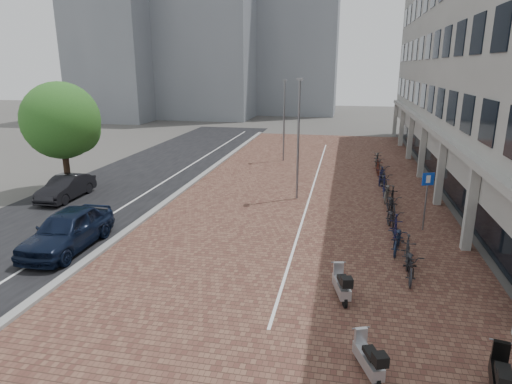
{
  "coord_description": "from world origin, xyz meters",
  "views": [
    {
      "loc": [
        3.99,
        -13.37,
        6.95
      ],
      "look_at": [
        0.0,
        6.0,
        1.3
      ],
      "focal_mm": 30.97,
      "sensor_mm": 36.0,
      "label": 1
    }
  ],
  "objects_px": {
    "scooter_back": "(368,357)",
    "parking_sign": "(427,192)",
    "car_navy": "(67,230)",
    "scooter_mid": "(501,378)",
    "scooter_front": "(342,284)",
    "car_dark": "(66,188)"
  },
  "relations": [
    {
      "from": "car_navy",
      "to": "scooter_back",
      "type": "relative_size",
      "value": 3.33
    },
    {
      "from": "car_navy",
      "to": "scooter_front",
      "type": "bearing_deg",
      "value": -10.64
    },
    {
      "from": "car_navy",
      "to": "scooter_back",
      "type": "xyz_separation_m",
      "value": [
        11.27,
        -5.26,
        -0.31
      ]
    },
    {
      "from": "car_navy",
      "to": "parking_sign",
      "type": "bearing_deg",
      "value": 18.48
    },
    {
      "from": "scooter_mid",
      "to": "car_navy",
      "type": "bearing_deg",
      "value": 170.52
    },
    {
      "from": "scooter_front",
      "to": "parking_sign",
      "type": "height_order",
      "value": "parking_sign"
    },
    {
      "from": "car_navy",
      "to": "car_dark",
      "type": "height_order",
      "value": "car_navy"
    },
    {
      "from": "parking_sign",
      "to": "scooter_back",
      "type": "bearing_deg",
      "value": -128.08
    },
    {
      "from": "scooter_mid",
      "to": "parking_sign",
      "type": "xyz_separation_m",
      "value": [
        0.0,
        10.46,
        1.21
      ]
    },
    {
      "from": "car_navy",
      "to": "parking_sign",
      "type": "xyz_separation_m",
      "value": [
        14.0,
        4.94,
        0.97
      ]
    },
    {
      "from": "scooter_mid",
      "to": "scooter_back",
      "type": "bearing_deg",
      "value": -173.45
    },
    {
      "from": "scooter_mid",
      "to": "parking_sign",
      "type": "height_order",
      "value": "parking_sign"
    },
    {
      "from": "scooter_front",
      "to": "parking_sign",
      "type": "distance_m",
      "value": 7.66
    },
    {
      "from": "car_dark",
      "to": "scooter_back",
      "type": "distance_m",
      "value": 19.19
    },
    {
      "from": "car_dark",
      "to": "scooter_mid",
      "type": "xyz_separation_m",
      "value": [
        18.21,
        -11.61,
        -0.08
      ]
    },
    {
      "from": "car_navy",
      "to": "scooter_front",
      "type": "height_order",
      "value": "car_navy"
    },
    {
      "from": "scooter_back",
      "to": "parking_sign",
      "type": "height_order",
      "value": "parking_sign"
    },
    {
      "from": "scooter_mid",
      "to": "parking_sign",
      "type": "bearing_deg",
      "value": 102.04
    },
    {
      "from": "car_dark",
      "to": "scooter_front",
      "type": "bearing_deg",
      "value": -29.07
    },
    {
      "from": "scooter_back",
      "to": "scooter_front",
      "type": "bearing_deg",
      "value": 79.76
    },
    {
      "from": "car_navy",
      "to": "car_dark",
      "type": "xyz_separation_m",
      "value": [
        -4.21,
        6.09,
        -0.15
      ]
    },
    {
      "from": "car_navy",
      "to": "parking_sign",
      "type": "distance_m",
      "value": 14.88
    }
  ]
}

